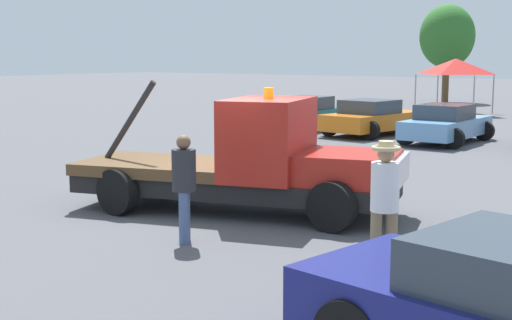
# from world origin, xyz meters

# --- Properties ---
(ground_plane) EXTENTS (160.00, 160.00, 0.00)m
(ground_plane) POSITION_xyz_m (0.00, 0.00, 0.00)
(ground_plane) COLOR #545459
(tow_truck) EXTENTS (6.58, 3.69, 2.51)m
(tow_truck) POSITION_xyz_m (0.37, 0.11, 0.94)
(tow_truck) COLOR black
(tow_truck) RESTS_ON ground
(person_near_truck) EXTENTS (0.41, 0.41, 1.84)m
(person_near_truck) POSITION_xyz_m (4.02, -1.87, 1.09)
(person_near_truck) COLOR #847051
(person_near_truck) RESTS_ON ground
(person_at_hood) EXTENTS (0.39, 0.39, 1.75)m
(person_at_hood) POSITION_xyz_m (0.73, -2.30, 1.01)
(person_at_hood) COLOR #475B84
(person_at_hood) RESTS_ON ground
(parked_car_teal) EXTENTS (2.49, 4.50, 1.34)m
(parked_car_teal) POSITION_xyz_m (-6.92, 14.02, 0.65)
(parked_car_teal) COLOR #196670
(parked_car_teal) RESTS_ON ground
(parked_car_orange) EXTENTS (2.90, 4.59, 1.34)m
(parked_car_orange) POSITION_xyz_m (-3.83, 13.59, 0.65)
(parked_car_orange) COLOR orange
(parked_car_orange) RESTS_ON ground
(parked_car_skyblue) EXTENTS (2.40, 4.28, 1.34)m
(parked_car_skyblue) POSITION_xyz_m (-0.65, 12.82, 0.65)
(parked_car_skyblue) COLOR #669ED1
(parked_car_skyblue) RESTS_ON ground
(canopy_tent_red) EXTENTS (3.04, 3.04, 2.82)m
(canopy_tent_red) POSITION_xyz_m (-4.64, 24.51, 2.42)
(canopy_tent_red) COLOR #9E9EA3
(canopy_tent_red) RESTS_ON ground
(tree_left) EXTENTS (3.45, 3.45, 6.17)m
(tree_left) POSITION_xyz_m (-8.56, 33.56, 4.14)
(tree_left) COLOR brown
(tree_left) RESTS_ON ground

